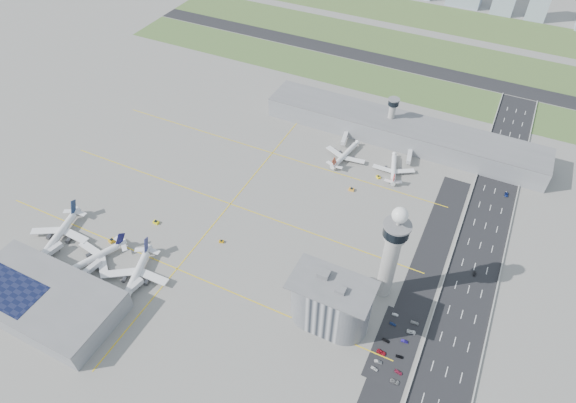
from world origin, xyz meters
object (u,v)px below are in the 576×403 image
at_px(tug_2, 156,222).
at_px(car_lot_7, 398,372).
at_px(jet_bridge_near_0, 42,260).
at_px(car_lot_8, 399,357).
at_px(car_lot_4, 393,324).
at_px(car_lot_9, 405,341).
at_px(airplane_near_c, 134,274).
at_px(car_hw_1, 474,274).
at_px(tug_1, 119,240).
at_px(jet_bridge_far_0, 346,134).
at_px(car_lot_1, 378,362).
at_px(airplane_near_b, 92,256).
at_px(tug_5, 378,177).
at_px(control_tower, 392,250).
at_px(car_lot_3, 386,340).
at_px(secondary_tower, 392,114).
at_px(car_hw_2, 506,194).
at_px(car_hw_4, 497,139).
at_px(car_lot_5, 395,315).
at_px(tug_4, 351,189).
at_px(jet_bridge_near_1, 81,278).
at_px(jet_bridge_far_1, 410,152).
at_px(car_lot_0, 374,368).
at_px(car_lot_10, 411,332).
at_px(admin_building, 330,303).
at_px(jet_bridge_near_2, 123,298).
at_px(car_lot_2, 381,352).
at_px(airplane_near_a, 57,232).
at_px(airplane_far_a, 346,152).
at_px(tug_3, 221,241).
at_px(car_lot_11, 415,323).
at_px(tug_0, 112,240).
at_px(car_lot_6, 395,382).

distance_m(tug_2, car_lot_7, 169.81).
bearing_deg(jet_bridge_near_0, car_lot_8, -70.49).
xyz_separation_m(car_lot_4, car_lot_9, (8.35, -7.10, 0.01)).
xyz_separation_m(airplane_near_c, car_hw_1, (171.39, 89.11, -5.72)).
bearing_deg(tug_1, jet_bridge_far_0, -111.59).
bearing_deg(car_lot_1, airplane_near_b, 86.12).
relative_size(tug_5, car_lot_9, 0.82).
distance_m(control_tower, car_lot_3, 46.51).
relative_size(secondary_tower, car_lot_4, 9.13).
distance_m(tug_1, car_hw_2, 253.95).
bearing_deg(car_hw_4, car_lot_5, -97.37).
bearing_deg(tug_4, jet_bridge_far_0, -159.58).
distance_m(jet_bridge_near_1, jet_bridge_far_1, 235.53).
height_order(tug_5, car_lot_5, tug_5).
distance_m(car_lot_0, car_lot_1, 4.21).
bearing_deg(tug_5, car_lot_10, 66.17).
relative_size(tug_4, car_lot_3, 0.93).
distance_m(admin_building, car_lot_4, 36.79).
xyz_separation_m(secondary_tower, car_hw_4, (77.11, 31.04, -18.25)).
height_order(jet_bridge_far_1, car_lot_9, jet_bridge_far_1).
distance_m(control_tower, jet_bridge_near_2, 146.36).
bearing_deg(car_lot_5, tug_4, 28.38).
bearing_deg(admin_building, car_lot_2, -11.67).
xyz_separation_m(airplane_near_a, car_lot_1, (201.50, 8.28, -5.70)).
bearing_deg(airplane_far_a, tug_4, -142.98).
xyz_separation_m(jet_bridge_near_2, car_lot_8, (145.03, 34.33, -2.22)).
height_order(airplane_near_b, airplane_far_a, airplane_near_b).
height_order(jet_bridge_near_2, car_lot_9, jet_bridge_near_2).
distance_m(car_lot_0, car_lot_8, 14.69).
relative_size(car_lot_2, car_lot_9, 1.29).
height_order(airplane_near_c, car_lot_2, airplane_near_c).
bearing_deg(tug_3, car_hw_2, 112.09).
relative_size(car_lot_11, car_hw_2, 0.94).
height_order(car_lot_5, car_lot_8, car_lot_8).
relative_size(airplane_near_c, airplane_far_a, 1.20).
distance_m(airplane_near_c, tug_0, 36.98).
height_order(tug_5, car_lot_1, tug_5).
bearing_deg(tug_1, airplane_near_c, 153.43).
xyz_separation_m(airplane_near_c, car_lot_0, (138.45, 8.84, -5.68)).
xyz_separation_m(car_lot_9, car_lot_10, (1.60, 6.76, 0.04)).
height_order(airplane_far_a, car_hw_1, airplane_far_a).
distance_m(tug_2, car_lot_11, 167.09).
relative_size(car_lot_0, car_lot_3, 0.96).
bearing_deg(control_tower, airplane_far_a, 121.34).
height_order(tug_5, car_lot_7, tug_5).
distance_m(tug_5, car_lot_1, 139.30).
height_order(airplane_near_c, airplane_far_a, airplane_near_c).
xyz_separation_m(tug_4, car_lot_6, (66.73, -117.83, -0.42)).
relative_size(admin_building, jet_bridge_far_1, 3.00).
bearing_deg(jet_bridge_far_1, car_lot_4, 2.52).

